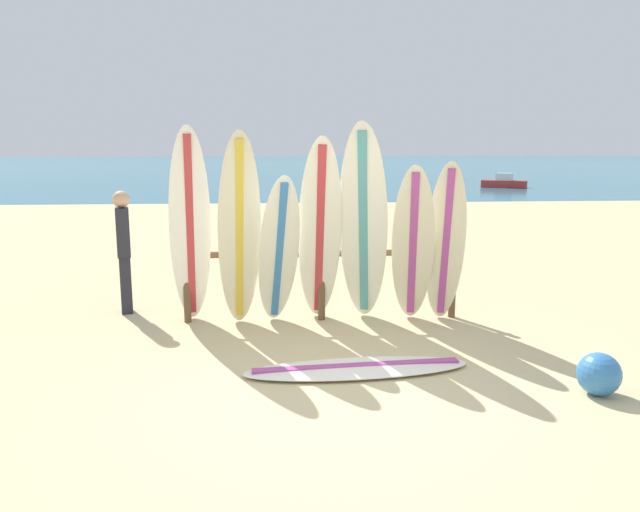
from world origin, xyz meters
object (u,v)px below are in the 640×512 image
surfboard_leaning_far_right (446,243)px  beach_ball (599,374)px  surfboard_leaning_center_left (279,252)px  small_boat_offshore (504,182)px  beachgoer_standing (124,247)px  surfboard_leaning_right (413,246)px  surfboard_leaning_center_right (363,227)px  surfboard_leaning_far_left (190,229)px  surfboard_leaning_left (239,232)px  surfboard_leaning_center (320,233)px  surfboard_rack (322,268)px  surfboard_lying_on_sand (357,368)px

surfboard_leaning_far_right → beach_ball: 2.54m
surfboard_leaning_center_left → small_boat_offshore: (11.42, 23.10, -0.69)m
beachgoer_standing → beach_ball: 5.78m
surfboard_leaning_right → surfboard_leaning_center_right: bearing=-178.0°
surfboard_leaning_far_right → beachgoer_standing: (-4.04, 0.81, -0.13)m
surfboard_leaning_far_left → surfboard_leaning_left: size_ratio=1.02×
surfboard_leaning_center → beachgoer_standing: surfboard_leaning_center is taller
surfboard_leaning_far_left → surfboard_rack: bearing=9.2°
surfboard_lying_on_sand → surfboard_rack: bearing=96.5°
beachgoer_standing → surfboard_leaning_center_left: bearing=-22.7°
beach_ball → surfboard_leaning_far_right: bearing=109.4°
surfboard_leaning_center_right → surfboard_rack: bearing=143.7°
surfboard_leaning_far_left → small_boat_offshore: 26.20m
surfboard_rack → beach_ball: surfboard_rack is taller
surfboard_leaning_left → surfboard_leaning_center_right: (1.47, -0.04, 0.05)m
surfboard_rack → small_boat_offshore: (10.88, 22.77, -0.41)m
surfboard_leaning_left → beachgoer_standing: bearing=152.0°
surfboard_leaning_center_left → surfboard_leaning_center: bearing=4.4°
surfboard_lying_on_sand → beach_ball: beach_ball is taller
surfboard_leaning_left → surfboard_leaning_center: size_ratio=1.03×
surfboard_leaning_far_right → small_boat_offshore: size_ratio=0.90×
surfboard_leaning_far_right → beachgoer_standing: 4.13m
small_boat_offshore → surfboard_lying_on_sand: bearing=-113.4°
surfboard_rack → small_boat_offshore: size_ratio=1.54×
surfboard_leaning_far_left → surfboard_leaning_center_left: surfboard_leaning_far_left is taller
surfboard_leaning_far_left → surfboard_leaning_right: size_ratio=1.22×
surfboard_leaning_center_left → surfboard_leaning_far_right: (2.03, 0.03, 0.07)m
surfboard_leaning_right → surfboard_leaning_far_right: surfboard_leaning_far_right is taller
surfboard_leaning_center → surfboard_leaning_far_right: size_ratio=1.14×
surfboard_rack → surfboard_leaning_far_left: (-1.58, -0.26, 0.55)m
surfboard_leaning_far_left → beach_ball: bearing=-30.7°
surfboard_leaning_far_right → surfboard_lying_on_sand: 2.24m
surfboard_leaning_left → surfboard_leaning_center: surfboard_leaning_left is taller
surfboard_lying_on_sand → surfboard_leaning_far_left: bearing=138.5°
surfboard_leaning_right → surfboard_leaning_far_right: bearing=4.6°
surfboard_leaning_center_right → small_boat_offshore: (10.41, 23.12, -0.98)m
surfboard_leaning_far_left → small_boat_offshore: size_ratio=1.08×
surfboard_leaning_center_left → beach_ball: bearing=-38.2°
surfboard_leaning_left → surfboard_lying_on_sand: size_ratio=1.04×
surfboard_leaning_center → beach_ball: size_ratio=6.01×
surfboard_leaning_far_right → beachgoer_standing: surfboard_leaning_far_right is taller
surfboard_leaning_center_right → beachgoer_standing: (-3.02, 0.86, -0.35)m
beachgoer_standing → surfboard_leaning_far_right: bearing=-11.3°
surfboard_rack → surfboard_leaning_center_right: bearing=-36.3°
surfboard_leaning_center → surfboard_leaning_center_right: 0.52m
surfboard_rack → beach_ball: (2.29, -2.56, -0.48)m
surfboard_leaning_center_right → beach_ball: bearing=-50.5°
surfboard_leaning_left → beach_ball: bearing=-34.3°
surfboard_leaning_center_right → beachgoer_standing: bearing=164.1°
surfboard_leaning_right → beach_ball: (1.21, -2.23, -0.80)m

